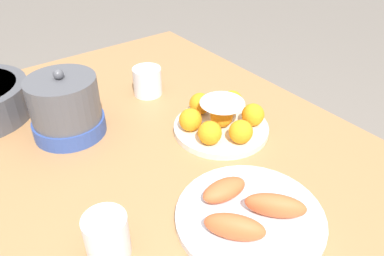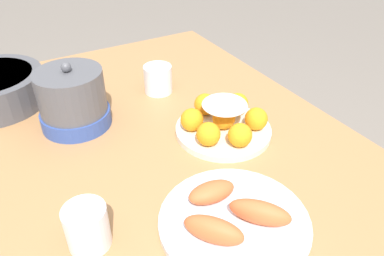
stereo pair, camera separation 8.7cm
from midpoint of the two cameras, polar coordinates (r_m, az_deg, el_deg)
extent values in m
cylinder|color=#A87547|center=(1.68, -4.87, 0.71)|extent=(0.06, 0.06, 0.74)
cube|color=#A87547|center=(0.87, -7.60, -4.80)|extent=(1.29, 0.92, 0.03)
cylinder|color=silver|center=(0.92, 1.75, -0.11)|extent=(0.23, 0.23, 0.02)
sphere|color=orange|center=(0.95, -1.37, 3.65)|extent=(0.06, 0.06, 0.06)
sphere|color=orange|center=(0.89, -3.03, 1.17)|extent=(0.06, 0.06, 0.06)
sphere|color=orange|center=(0.84, -0.21, -0.85)|extent=(0.06, 0.06, 0.06)
sphere|color=orange|center=(0.85, 4.58, -0.67)|extent=(0.06, 0.06, 0.06)
sphere|color=orange|center=(0.91, 6.61, 1.93)|extent=(0.06, 0.06, 0.06)
sphere|color=orange|center=(0.96, 3.53, 4.03)|extent=(0.06, 0.06, 0.06)
ellipsoid|color=white|center=(0.88, 1.84, 3.79)|extent=(0.11, 0.11, 0.02)
sphere|color=orange|center=(0.90, 1.79, 1.75)|extent=(0.06, 0.06, 0.06)
cylinder|color=silver|center=(0.71, 5.26, -13.48)|extent=(0.28, 0.28, 0.01)
ellipsoid|color=#E06033|center=(0.72, 1.46, -9.55)|extent=(0.06, 0.10, 0.04)
ellipsoid|color=#E06033|center=(0.65, 2.60, -15.02)|extent=(0.11, 0.10, 0.05)
ellipsoid|color=#E06033|center=(0.69, 9.05, -11.75)|extent=(0.11, 0.10, 0.05)
cylinder|color=white|center=(1.08, -9.13, 6.97)|extent=(0.08, 0.08, 0.08)
cylinder|color=white|center=(0.66, -16.68, -15.69)|extent=(0.07, 0.07, 0.08)
cylinder|color=#334C99|center=(0.97, -20.59, 0.29)|extent=(0.17, 0.17, 0.04)
cylinder|color=#515156|center=(0.94, -21.49, 4.01)|extent=(0.16, 0.16, 0.11)
sphere|color=#515156|center=(0.91, -22.35, 7.53)|extent=(0.02, 0.02, 0.02)
camera|label=1|loc=(0.04, -92.86, -1.98)|focal=35.00mm
camera|label=2|loc=(0.04, 87.14, 1.98)|focal=35.00mm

